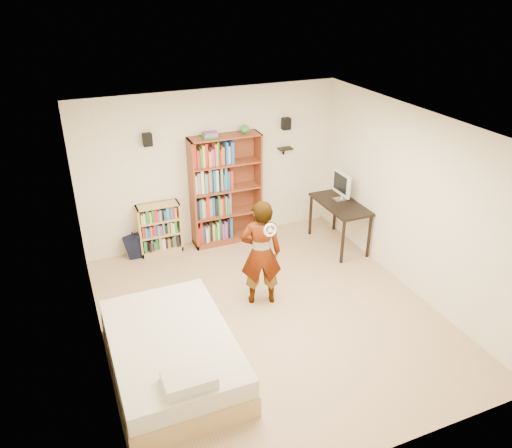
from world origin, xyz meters
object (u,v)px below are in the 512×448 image
(computer_desk, at_px, (339,224))
(person, at_px, (261,253))
(tall_bookshelf, at_px, (226,190))
(low_bookshelf, at_px, (159,228))
(daybed, at_px, (172,349))

(computer_desk, bearing_deg, person, -151.78)
(tall_bookshelf, xyz_separation_m, computer_desk, (1.74, -0.92, -0.56))
(low_bookshelf, height_order, daybed, low_bookshelf)
(computer_desk, xyz_separation_m, person, (-1.92, -1.03, 0.40))
(computer_desk, bearing_deg, low_bookshelf, 161.76)
(computer_desk, relative_size, daybed, 0.55)
(tall_bookshelf, bearing_deg, person, -95.18)
(low_bookshelf, height_order, person, person)
(tall_bookshelf, relative_size, computer_desk, 1.62)
(tall_bookshelf, distance_m, low_bookshelf, 1.31)
(low_bookshelf, relative_size, computer_desk, 0.75)
(tall_bookshelf, distance_m, person, 1.97)
(daybed, bearing_deg, person, 30.69)
(low_bookshelf, xyz_separation_m, daybed, (-0.52, -2.91, -0.13))
(tall_bookshelf, xyz_separation_m, person, (-0.18, -1.95, -0.17))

